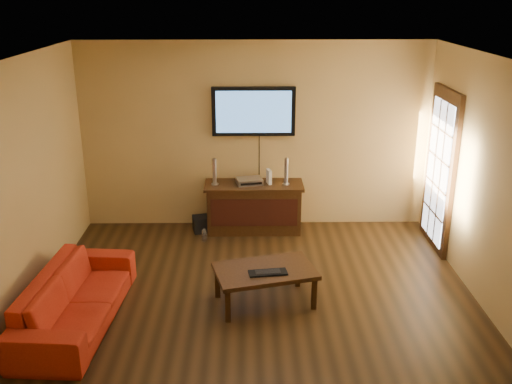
{
  "coord_description": "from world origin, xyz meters",
  "views": [
    {
      "loc": [
        -0.1,
        -5.51,
        3.35
      ],
      "look_at": [
        -0.01,
        0.8,
        1.1
      ],
      "focal_mm": 40.0,
      "sensor_mm": 36.0,
      "label": 1
    }
  ],
  "objects_px": {
    "sofa": "(75,290)",
    "subwoofer": "(201,224)",
    "coffee_table": "(265,273)",
    "av_receiver": "(249,181)",
    "game_console": "(269,177)",
    "speaker_left": "(215,173)",
    "media_console": "(254,207)",
    "speaker_right": "(286,172)",
    "television": "(254,112)",
    "keyboard": "(268,272)",
    "bottle": "(204,235)"
  },
  "relations": [
    {
      "from": "speaker_left",
      "to": "subwoofer",
      "type": "xyz_separation_m",
      "value": [
        -0.21,
        -0.03,
        -0.77
      ]
    },
    {
      "from": "sofa",
      "to": "game_console",
      "type": "bearing_deg",
      "value": -36.76
    },
    {
      "from": "sofa",
      "to": "speaker_right",
      "type": "bearing_deg",
      "value": -40.34
    },
    {
      "from": "game_console",
      "to": "media_console",
      "type": "bearing_deg",
      "value": 170.75
    },
    {
      "from": "coffee_table",
      "to": "speaker_left",
      "type": "relative_size",
      "value": 3.19
    },
    {
      "from": "coffee_table",
      "to": "speaker_right",
      "type": "xyz_separation_m",
      "value": [
        0.36,
        2.05,
        0.52
      ]
    },
    {
      "from": "media_console",
      "to": "coffee_table",
      "type": "relative_size",
      "value": 1.16
    },
    {
      "from": "coffee_table",
      "to": "subwoofer",
      "type": "height_order",
      "value": "coffee_table"
    },
    {
      "from": "coffee_table",
      "to": "subwoofer",
      "type": "bearing_deg",
      "value": 113.23
    },
    {
      "from": "speaker_right",
      "to": "media_console",
      "type": "bearing_deg",
      "value": 176.97
    },
    {
      "from": "media_console",
      "to": "subwoofer",
      "type": "height_order",
      "value": "media_console"
    },
    {
      "from": "coffee_table",
      "to": "subwoofer",
      "type": "distance_m",
      "value": 2.22
    },
    {
      "from": "television",
      "to": "speaker_left",
      "type": "height_order",
      "value": "television"
    },
    {
      "from": "television",
      "to": "speaker_right",
      "type": "relative_size",
      "value": 3.02
    },
    {
      "from": "game_console",
      "to": "subwoofer",
      "type": "distance_m",
      "value": 1.21
    },
    {
      "from": "speaker_left",
      "to": "subwoofer",
      "type": "height_order",
      "value": "speaker_left"
    },
    {
      "from": "sofa",
      "to": "keyboard",
      "type": "bearing_deg",
      "value": -78.59
    },
    {
      "from": "bottle",
      "to": "keyboard",
      "type": "xyz_separation_m",
      "value": [
        0.83,
        -1.78,
        0.34
      ]
    },
    {
      "from": "av_receiver",
      "to": "subwoofer",
      "type": "relative_size",
      "value": 1.55
    },
    {
      "from": "speaker_right",
      "to": "coffee_table",
      "type": "bearing_deg",
      "value": -99.92
    },
    {
      "from": "speaker_left",
      "to": "av_receiver",
      "type": "bearing_deg",
      "value": 3.42
    },
    {
      "from": "television",
      "to": "keyboard",
      "type": "relative_size",
      "value": 2.7
    },
    {
      "from": "subwoofer",
      "to": "speaker_left",
      "type": "bearing_deg",
      "value": -5.69
    },
    {
      "from": "television",
      "to": "av_receiver",
      "type": "bearing_deg",
      "value": -106.93
    },
    {
      "from": "speaker_left",
      "to": "game_console",
      "type": "distance_m",
      "value": 0.78
    },
    {
      "from": "television",
      "to": "speaker_right",
      "type": "distance_m",
      "value": 0.98
    },
    {
      "from": "av_receiver",
      "to": "bottle",
      "type": "distance_m",
      "value": 1.01
    },
    {
      "from": "av_receiver",
      "to": "bottle",
      "type": "xyz_separation_m",
      "value": [
        -0.64,
        -0.41,
        -0.66
      ]
    },
    {
      "from": "sofa",
      "to": "speaker_left",
      "type": "xyz_separation_m",
      "value": [
        1.34,
        2.42,
        0.51
      ]
    },
    {
      "from": "keyboard",
      "to": "speaker_left",
      "type": "bearing_deg",
      "value": 107.65
    },
    {
      "from": "sofa",
      "to": "speaker_right",
      "type": "height_order",
      "value": "speaker_right"
    },
    {
      "from": "coffee_table",
      "to": "subwoofer",
      "type": "relative_size",
      "value": 5.27
    },
    {
      "from": "television",
      "to": "media_console",
      "type": "bearing_deg",
      "value": -90.0
    },
    {
      "from": "television",
      "to": "game_console",
      "type": "xyz_separation_m",
      "value": [
        0.22,
        -0.21,
        -0.9
      ]
    },
    {
      "from": "speaker_left",
      "to": "speaker_right",
      "type": "xyz_separation_m",
      "value": [
        1.02,
        -0.01,
        0.0
      ]
    },
    {
      "from": "keyboard",
      "to": "av_receiver",
      "type": "bearing_deg",
      "value": 95.07
    },
    {
      "from": "av_receiver",
      "to": "media_console",
      "type": "bearing_deg",
      "value": -24.09
    },
    {
      "from": "speaker_right",
      "to": "bottle",
      "type": "relative_size",
      "value": 2.03
    },
    {
      "from": "coffee_table",
      "to": "av_receiver",
      "type": "height_order",
      "value": "av_receiver"
    },
    {
      "from": "sofa",
      "to": "game_console",
      "type": "relative_size",
      "value": 9.35
    },
    {
      "from": "television",
      "to": "coffee_table",
      "type": "bearing_deg",
      "value": -87.51
    },
    {
      "from": "coffee_table",
      "to": "keyboard",
      "type": "xyz_separation_m",
      "value": [
        0.03,
        -0.1,
        0.06
      ]
    },
    {
      "from": "sofa",
      "to": "av_receiver",
      "type": "xyz_separation_m",
      "value": [
        1.84,
        2.45,
        0.37
      ]
    },
    {
      "from": "television",
      "to": "bottle",
      "type": "relative_size",
      "value": 6.13
    },
    {
      "from": "coffee_table",
      "to": "bottle",
      "type": "relative_size",
      "value": 6.33
    },
    {
      "from": "sofa",
      "to": "subwoofer",
      "type": "xyz_separation_m",
      "value": [
        1.13,
        2.39,
        -0.27
      ]
    },
    {
      "from": "game_console",
      "to": "keyboard",
      "type": "relative_size",
      "value": 0.48
    },
    {
      "from": "television",
      "to": "bottle",
      "type": "height_order",
      "value": "television"
    },
    {
      "from": "coffee_table",
      "to": "av_receiver",
      "type": "xyz_separation_m",
      "value": [
        -0.17,
        2.08,
        0.38
      ]
    },
    {
      "from": "speaker_left",
      "to": "keyboard",
      "type": "bearing_deg",
      "value": -72.35
    }
  ]
}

